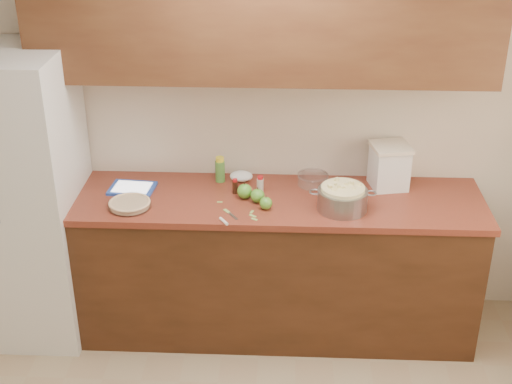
{
  "coord_description": "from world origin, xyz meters",
  "views": [
    {
      "loc": [
        0.14,
        -2.28,
        2.85
      ],
      "look_at": [
        -0.03,
        1.43,
        0.98
      ],
      "focal_mm": 50.0,
      "sensor_mm": 36.0,
      "label": 1
    }
  ],
  "objects_px": {
    "pie": "(130,204)",
    "colander": "(342,198)",
    "tablet": "(132,188)",
    "flour_canister": "(389,166)"
  },
  "relations": [
    {
      "from": "colander",
      "to": "tablet",
      "type": "distance_m",
      "value": 1.27
    },
    {
      "from": "colander",
      "to": "tablet",
      "type": "relative_size",
      "value": 1.36
    },
    {
      "from": "pie",
      "to": "flour_canister",
      "type": "height_order",
      "value": "flour_canister"
    },
    {
      "from": "pie",
      "to": "flour_canister",
      "type": "distance_m",
      "value": 1.56
    },
    {
      "from": "colander",
      "to": "flour_canister",
      "type": "relative_size",
      "value": 1.41
    },
    {
      "from": "pie",
      "to": "tablet",
      "type": "height_order",
      "value": "pie"
    },
    {
      "from": "flour_canister",
      "to": "tablet",
      "type": "height_order",
      "value": "flour_canister"
    },
    {
      "from": "pie",
      "to": "colander",
      "type": "xyz_separation_m",
      "value": [
        1.22,
        0.03,
        0.05
      ]
    },
    {
      "from": "pie",
      "to": "flour_canister",
      "type": "bearing_deg",
      "value": 12.74
    },
    {
      "from": "colander",
      "to": "flour_canister",
      "type": "bearing_deg",
      "value": 46.31
    }
  ]
}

